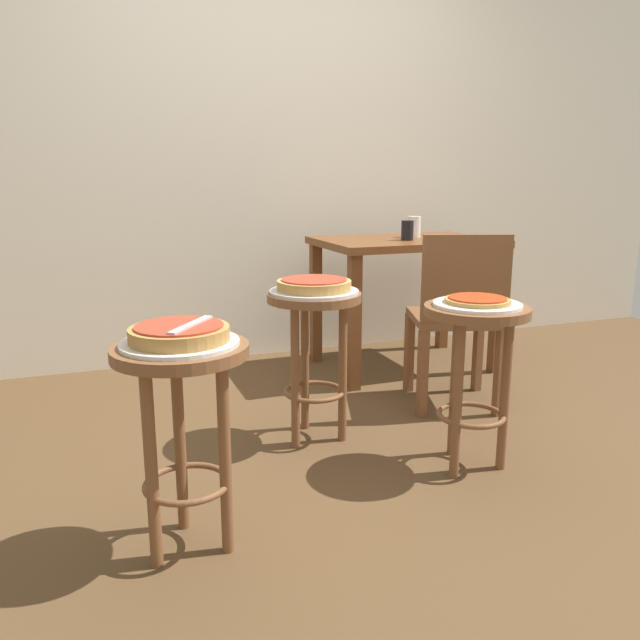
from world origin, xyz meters
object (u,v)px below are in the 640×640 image
object	(u,v)px
cup_far_edge	(414,227)
wooden_chair	(458,314)
stool_leftside	(314,331)
pizza_server_knife	(191,325)
stool_foreground	(183,399)
stool_middle	(475,349)
condiment_shaker	(409,231)
pizza_middle	(478,300)
dining_table	(405,260)
serving_plate_middle	(477,304)
cup_near_edge	(407,230)
serving_plate_leftside	(314,291)
pizza_foreground	(179,333)
serving_plate_foreground	(180,343)
pizza_leftside	(314,285)

from	to	relation	value
cup_far_edge	wooden_chair	world-z (taller)	cup_far_edge
stool_leftside	pizza_server_knife	xyz separation A→B (m)	(-0.60, -0.65, 0.22)
stool_leftside	stool_foreground	bearing A→B (deg)	-135.09
stool_leftside	wooden_chair	size ratio (longest dim) A/B	0.75
stool_middle	condiment_shaker	size ratio (longest dim) A/B	7.26
pizza_middle	cup_far_edge	distance (m)	1.41
dining_table	condiment_shaker	size ratio (longest dim) A/B	11.25
stool_foreground	dining_table	size ratio (longest dim) A/B	0.65
condiment_shaker	serving_plate_middle	bearing A→B (deg)	-107.35
wooden_chair	cup_near_edge	bearing A→B (deg)	85.54
cup_near_edge	pizza_server_knife	world-z (taller)	cup_near_edge
serving_plate_leftside	pizza_server_knife	world-z (taller)	pizza_server_knife
pizza_foreground	cup_near_edge	xyz separation A→B (m)	(1.44, 1.35, 0.14)
stool_foreground	serving_plate_foreground	xyz separation A→B (m)	(0.00, 0.00, 0.17)
cup_near_edge	stool_leftside	bearing A→B (deg)	-138.56
stool_leftside	cup_far_edge	bearing A→B (deg)	42.75
serving_plate_foreground	cup_near_edge	size ratio (longest dim) A/B	3.07
serving_plate_foreground	condiment_shaker	xyz separation A→B (m)	(1.49, 1.41, 0.16)
pizza_middle	serving_plate_leftside	xyz separation A→B (m)	(-0.47, 0.46, -0.02)
pizza_foreground	stool_middle	world-z (taller)	pizza_foreground
serving_plate_foreground	stool_middle	bearing A→B (deg)	8.75
condiment_shaker	cup_near_edge	bearing A→B (deg)	-125.79
stool_middle	pizza_leftside	bearing A→B (deg)	135.44
pizza_leftside	stool_middle	bearing A→B (deg)	-44.56
stool_foreground	wooden_chair	xyz separation A→B (m)	(1.39, 0.74, -0.01)
pizza_foreground	condiment_shaker	size ratio (longest dim) A/B	3.21
dining_table	pizza_middle	bearing A→B (deg)	-106.82
serving_plate_foreground	wooden_chair	xyz separation A→B (m)	(1.39, 0.74, -0.17)
cup_near_edge	cup_far_edge	size ratio (longest dim) A/B	0.91
pizza_leftside	serving_plate_middle	bearing A→B (deg)	-44.56
stool_foreground	cup_near_edge	world-z (taller)	cup_near_edge
dining_table	stool_leftside	bearing A→B (deg)	-136.53
condiment_shaker	pizza_server_knife	world-z (taller)	condiment_shaker
stool_leftside	serving_plate_leftside	xyz separation A→B (m)	(0.00, 0.00, 0.17)
pizza_leftside	cup_far_edge	distance (m)	1.28
dining_table	pizza_server_knife	distance (m)	2.06
pizza_foreground	serving_plate_middle	size ratio (longest dim) A/B	0.87
stool_foreground	dining_table	distance (m)	2.07
pizza_foreground	wooden_chair	xyz separation A→B (m)	(1.39, 0.74, -0.20)
pizza_foreground	pizza_middle	world-z (taller)	pizza_foreground
stool_middle	serving_plate_leftside	distance (m)	0.68
condiment_shaker	wooden_chair	world-z (taller)	wooden_chair
condiment_shaker	stool_foreground	bearing A→B (deg)	-136.55
condiment_shaker	stool_leftside	bearing A→B (deg)	-137.68
pizza_server_knife	pizza_foreground	bearing A→B (deg)	93.48
stool_foreground	stool_middle	xyz separation A→B (m)	(1.10, 0.17, 0.00)
pizza_middle	serving_plate_leftside	distance (m)	0.66
cup_near_edge	wooden_chair	world-z (taller)	cup_near_edge
dining_table	pizza_server_knife	xyz separation A→B (m)	(-1.45, -1.46, 0.07)
stool_middle	serving_plate_middle	size ratio (longest dim) A/B	1.97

